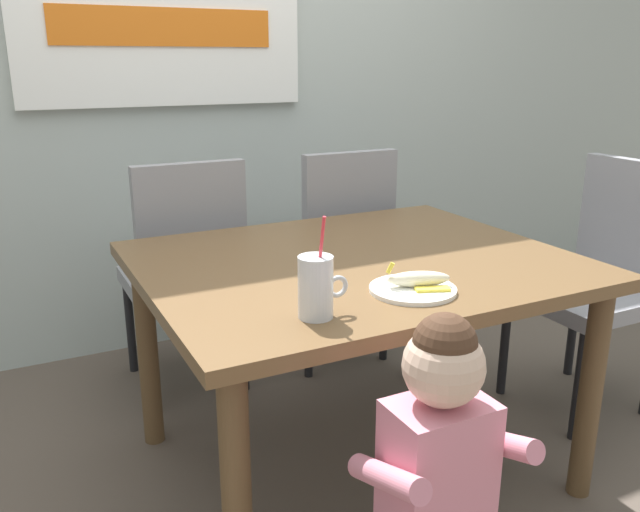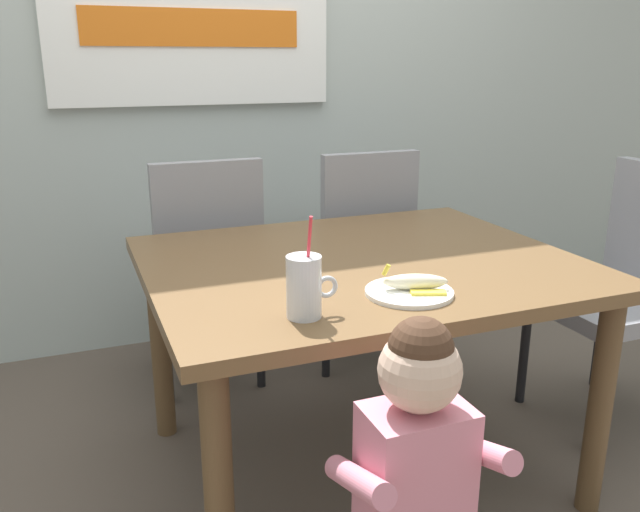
% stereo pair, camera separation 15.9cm
% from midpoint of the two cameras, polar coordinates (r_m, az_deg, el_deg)
% --- Properties ---
extents(ground_plane, '(24.00, 24.00, 0.00)m').
position_cam_midpoint_polar(ground_plane, '(2.33, 5.33, -17.81)').
color(ground_plane, brown).
extents(back_wall, '(6.40, 0.17, 2.90)m').
position_cam_midpoint_polar(back_wall, '(3.18, -5.65, 19.09)').
color(back_wall, '#ADB7B2').
rests_on(back_wall, ground).
extents(dining_table, '(1.29, 1.06, 0.73)m').
position_cam_midpoint_polar(dining_table, '(2.03, 5.82, -2.80)').
color(dining_table, brown).
rests_on(dining_table, ground).
extents(dining_chair_left, '(0.44, 0.44, 0.96)m').
position_cam_midpoint_polar(dining_chair_left, '(2.65, -8.32, -0.46)').
color(dining_chair_left, gray).
rests_on(dining_chair_left, ground).
extents(dining_chair_right, '(0.44, 0.44, 0.96)m').
position_cam_midpoint_polar(dining_chair_right, '(2.85, 4.88, 0.92)').
color(dining_chair_right, gray).
rests_on(dining_chair_right, ground).
extents(dining_chair_far, '(0.44, 0.44, 0.96)m').
position_cam_midpoint_polar(dining_chair_far, '(2.68, 26.76, -1.88)').
color(dining_chair_far, gray).
rests_on(dining_chair_far, ground).
extents(toddler_standing, '(0.33, 0.24, 0.84)m').
position_cam_midpoint_polar(toddler_standing, '(1.44, 11.65, -16.95)').
color(toddler_standing, '#3F4760').
rests_on(toddler_standing, ground).
extents(milk_cup, '(0.13, 0.08, 0.25)m').
position_cam_midpoint_polar(milk_cup, '(1.53, 1.61, -3.04)').
color(milk_cup, silver).
rests_on(milk_cup, dining_table).
extents(snack_plate, '(0.23, 0.23, 0.01)m').
position_cam_midpoint_polar(snack_plate, '(1.72, 10.42, -3.17)').
color(snack_plate, white).
rests_on(snack_plate, dining_table).
extents(peeled_banana, '(0.17, 0.13, 0.07)m').
position_cam_midpoint_polar(peeled_banana, '(1.72, 10.97, -2.32)').
color(peeled_banana, '#F4EAC6').
rests_on(peeled_banana, snack_plate).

